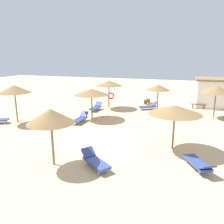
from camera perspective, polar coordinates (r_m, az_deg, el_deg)
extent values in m
plane|color=#DBBA8C|center=(14.27, -3.86, -7.49)|extent=(80.00, 80.00, 0.00)
cylinder|color=#75604C|center=(19.16, -5.20, 1.53)|extent=(0.12, 0.12, 2.18)
cone|color=olive|center=(18.93, -5.29, 5.23)|extent=(3.01, 3.01, 0.53)
cylinder|color=#75604C|center=(21.20, 11.62, 2.70)|extent=(0.12, 0.12, 2.30)
cone|color=olive|center=(20.99, 11.80, 6.23)|extent=(2.25, 2.25, 0.54)
cylinder|color=#75604C|center=(13.21, 15.52, -4.69)|extent=(0.12, 0.12, 2.21)
cone|color=olive|center=(12.87, 15.88, 0.61)|extent=(2.98, 2.98, 0.50)
cylinder|color=#75604C|center=(21.21, 24.88, 1.63)|extent=(0.12, 0.12, 2.27)
cone|color=olive|center=(20.99, 25.27, 5.30)|extent=(2.58, 2.58, 0.68)
cylinder|color=#75604C|center=(23.03, -0.79, 4.02)|extent=(0.12, 0.12, 2.41)
cone|color=olive|center=(22.82, -0.81, 7.43)|extent=(2.81, 2.81, 0.54)
torus|color=red|center=(22.94, -0.28, 4.17)|extent=(0.71, 0.32, 0.70)
cylinder|color=#75604C|center=(19.47, -23.40, 1.16)|extent=(0.12, 0.12, 2.53)
cone|color=olive|center=(19.22, -23.83, 5.44)|extent=(2.58, 2.58, 0.61)
cylinder|color=#75604C|center=(11.31, -15.03, -7.73)|extent=(0.12, 0.12, 2.26)
cone|color=olive|center=(10.89, -15.49, -0.97)|extent=(2.28, 2.28, 0.70)
cube|color=#33478C|center=(18.18, -8.31, -1.88)|extent=(0.67, 1.71, 0.12)
cube|color=#33478C|center=(18.80, -7.20, -0.54)|extent=(0.65, 0.48, 0.42)
cylinder|color=silver|center=(18.83, -8.04, -1.84)|extent=(0.06, 0.06, 0.22)
cylinder|color=silver|center=(18.64, -6.84, -1.97)|extent=(0.06, 0.06, 0.22)
cylinder|color=silver|center=(17.83, -9.82, -2.83)|extent=(0.06, 0.06, 0.22)
cylinder|color=silver|center=(17.62, -8.57, -2.98)|extent=(0.06, 0.06, 0.22)
cube|color=#33478C|center=(22.80, 9.10, 1.37)|extent=(1.75, 1.52, 0.12)
cube|color=#33478C|center=(23.11, 10.90, 2.10)|extent=(0.74, 0.78, 0.44)
cylinder|color=silver|center=(23.30, 10.16, 1.17)|extent=(0.06, 0.06, 0.22)
cylinder|color=silver|center=(22.92, 10.67, 0.93)|extent=(0.06, 0.06, 0.22)
cylinder|color=silver|center=(22.78, 7.49, 0.98)|extent=(0.06, 0.06, 0.22)
cylinder|color=silver|center=(22.39, 7.96, 0.73)|extent=(0.06, 0.06, 0.22)
cube|color=#33478C|center=(11.67, 21.01, -12.08)|extent=(1.36, 1.80, 0.12)
cube|color=#33478C|center=(10.99, 23.21, -12.90)|extent=(0.81, 0.76, 0.33)
cylinder|color=silver|center=(11.41, 23.45, -13.92)|extent=(0.06, 0.06, 0.22)
cylinder|color=silver|center=(11.19, 21.49, -14.28)|extent=(0.06, 0.06, 0.22)
cylinder|color=silver|center=(12.31, 20.44, -11.50)|extent=(0.06, 0.06, 0.22)
cylinder|color=silver|center=(12.11, 18.58, -11.77)|extent=(0.06, 0.06, 0.22)
cube|color=#33478C|center=(22.08, -4.31, 1.09)|extent=(0.67, 1.71, 0.12)
cube|color=#33478C|center=(22.74, -3.51, 2.13)|extent=(0.65, 0.46, 0.44)
cylinder|color=silver|center=(22.73, -4.20, 1.04)|extent=(0.06, 0.06, 0.22)
cylinder|color=silver|center=(22.57, -3.18, 0.95)|extent=(0.06, 0.06, 0.22)
cylinder|color=silver|center=(21.67, -5.47, 0.36)|extent=(0.06, 0.06, 0.22)
cylinder|color=silver|center=(21.49, -4.40, 0.26)|extent=(0.06, 0.06, 0.22)
cylinder|color=silver|center=(19.68, -25.95, -2.46)|extent=(0.06, 0.06, 0.22)
cylinder|color=silver|center=(20.08, -25.53, -2.11)|extent=(0.06, 0.06, 0.22)
cube|color=#33478C|center=(10.99, -4.04, -12.80)|extent=(1.74, 1.54, 0.12)
cube|color=#33478C|center=(11.52, -6.11, -10.22)|extent=(0.76, 0.80, 0.41)
cylinder|color=silver|center=(11.44, -6.56, -12.67)|extent=(0.06, 0.06, 0.22)
cylinder|color=silver|center=(11.63, -4.60, -12.16)|extent=(0.06, 0.06, 0.22)
cylinder|color=silver|center=(10.51, -3.38, -15.17)|extent=(0.06, 0.06, 0.22)
cylinder|color=silver|center=(10.71, -1.30, -14.54)|extent=(0.06, 0.06, 0.22)
cube|color=brown|center=(24.50, 21.30, 1.87)|extent=(1.50, 0.42, 0.08)
cube|color=brown|center=(24.54, 19.97, 1.41)|extent=(0.12, 0.36, 0.41)
cube|color=brown|center=(24.58, 22.53, 1.21)|extent=(0.12, 0.36, 0.41)
cube|color=brown|center=(25.63, 9.00, 3.17)|extent=(0.58, 1.54, 0.08)
cube|color=brown|center=(25.16, 8.62, 2.41)|extent=(0.37, 0.16, 0.41)
cube|color=brown|center=(26.20, 9.33, 2.85)|extent=(0.37, 0.16, 0.41)
cube|color=white|center=(26.13, 25.08, 4.34)|extent=(3.82, 3.41, 2.80)
cube|color=#8C6B4C|center=(25.95, 25.43, 7.60)|extent=(4.22, 3.81, 0.20)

